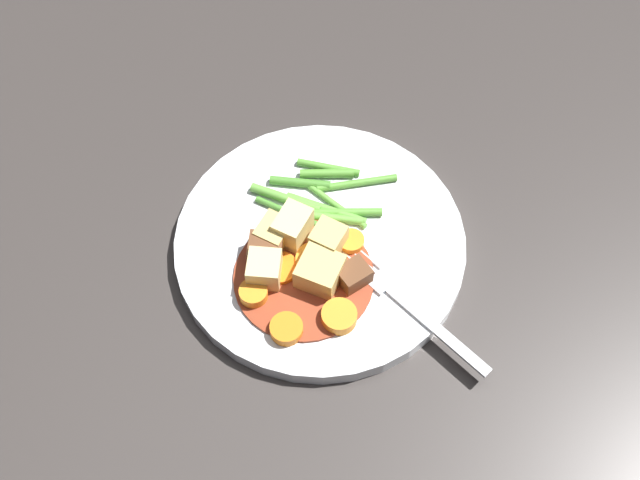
{
  "coord_description": "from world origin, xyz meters",
  "views": [
    {
      "loc": [
        0.39,
        0.07,
        0.68
      ],
      "look_at": [
        0.0,
        0.0,
        0.02
      ],
      "focal_mm": 47.06,
      "sensor_mm": 36.0,
      "label": 1
    }
  ],
  "objects_px": {
    "meat_chunk_0": "(353,276)",
    "carrot_slice_0": "(351,240)",
    "carrot_slice_5": "(254,294)",
    "carrot_slice_1": "(280,269)",
    "meat_chunk_1": "(266,250)",
    "carrot_slice_3": "(286,329)",
    "potato_chunk_2": "(274,234)",
    "fork": "(406,303)",
    "potato_chunk_1": "(292,231)",
    "potato_chunk_0": "(264,270)",
    "carrot_slice_4": "(339,317)",
    "dinner_plate": "(320,245)",
    "carrot_slice_2": "(311,260)",
    "potato_chunk_4": "(328,241)",
    "potato_chunk_3": "(320,272)"
  },
  "relations": [
    {
      "from": "potato_chunk_0",
      "to": "carrot_slice_4",
      "type": "bearing_deg",
      "value": 67.65
    },
    {
      "from": "potato_chunk_3",
      "to": "fork",
      "type": "bearing_deg",
      "value": 82.17
    },
    {
      "from": "carrot_slice_4",
      "to": "fork",
      "type": "relative_size",
      "value": 0.21
    },
    {
      "from": "carrot_slice_3",
      "to": "potato_chunk_2",
      "type": "bearing_deg",
      "value": -161.95
    },
    {
      "from": "carrot_slice_0",
      "to": "carrot_slice_2",
      "type": "xyz_separation_m",
      "value": [
        0.03,
        -0.03,
        0.0
      ]
    },
    {
      "from": "potato_chunk_2",
      "to": "potato_chunk_0",
      "type": "bearing_deg",
      "value": -1.12
    },
    {
      "from": "carrot_slice_4",
      "to": "meat_chunk_1",
      "type": "distance_m",
      "value": 0.09
    },
    {
      "from": "carrot_slice_0",
      "to": "potato_chunk_1",
      "type": "relative_size",
      "value": 0.68
    },
    {
      "from": "dinner_plate",
      "to": "carrot_slice_4",
      "type": "height_order",
      "value": "carrot_slice_4"
    },
    {
      "from": "carrot_slice_0",
      "to": "potato_chunk_1",
      "type": "xyz_separation_m",
      "value": [
        0.01,
        -0.05,
        0.01
      ]
    },
    {
      "from": "carrot_slice_2",
      "to": "potato_chunk_4",
      "type": "distance_m",
      "value": 0.02
    },
    {
      "from": "potato_chunk_2",
      "to": "fork",
      "type": "bearing_deg",
      "value": 71.4
    },
    {
      "from": "dinner_plate",
      "to": "potato_chunk_4",
      "type": "bearing_deg",
      "value": 47.92
    },
    {
      "from": "carrot_slice_5",
      "to": "meat_chunk_0",
      "type": "height_order",
      "value": "meat_chunk_0"
    },
    {
      "from": "potato_chunk_0",
      "to": "potato_chunk_3",
      "type": "relative_size",
      "value": 0.82
    },
    {
      "from": "potato_chunk_2",
      "to": "carrot_slice_5",
      "type": "bearing_deg",
      "value": -6.11
    },
    {
      "from": "dinner_plate",
      "to": "carrot_slice_5",
      "type": "xyz_separation_m",
      "value": [
        0.07,
        -0.05,
        0.02
      ]
    },
    {
      "from": "fork",
      "to": "potato_chunk_1",
      "type": "bearing_deg",
      "value": -112.71
    },
    {
      "from": "carrot_slice_1",
      "to": "meat_chunk_1",
      "type": "bearing_deg",
      "value": -127.26
    },
    {
      "from": "dinner_plate",
      "to": "carrot_slice_0",
      "type": "distance_m",
      "value": 0.03
    },
    {
      "from": "potato_chunk_2",
      "to": "meat_chunk_1",
      "type": "relative_size",
      "value": 1.01
    },
    {
      "from": "carrot_slice_2",
      "to": "potato_chunk_0",
      "type": "distance_m",
      "value": 0.04
    },
    {
      "from": "carrot_slice_4",
      "to": "potato_chunk_2",
      "type": "bearing_deg",
      "value": -133.77
    },
    {
      "from": "dinner_plate",
      "to": "carrot_slice_4",
      "type": "bearing_deg",
      "value": 21.65
    },
    {
      "from": "potato_chunk_1",
      "to": "carrot_slice_0",
      "type": "bearing_deg",
      "value": 96.58
    },
    {
      "from": "carrot_slice_3",
      "to": "carrot_slice_2",
      "type": "bearing_deg",
      "value": 173.04
    },
    {
      "from": "carrot_slice_0",
      "to": "potato_chunk_3",
      "type": "relative_size",
      "value": 0.65
    },
    {
      "from": "carrot_slice_0",
      "to": "carrot_slice_5",
      "type": "relative_size",
      "value": 0.94
    },
    {
      "from": "carrot_slice_4",
      "to": "meat_chunk_1",
      "type": "xyz_separation_m",
      "value": [
        -0.05,
        -0.08,
        0.01
      ]
    },
    {
      "from": "carrot_slice_5",
      "to": "potato_chunk_3",
      "type": "xyz_separation_m",
      "value": [
        -0.03,
        0.05,
        0.01
      ]
    },
    {
      "from": "potato_chunk_0",
      "to": "meat_chunk_0",
      "type": "xyz_separation_m",
      "value": [
        -0.01,
        0.08,
        -0.0
      ]
    },
    {
      "from": "carrot_slice_1",
      "to": "potato_chunk_2",
      "type": "height_order",
      "value": "potato_chunk_2"
    },
    {
      "from": "carrot_slice_5",
      "to": "potato_chunk_4",
      "type": "xyz_separation_m",
      "value": [
        -0.06,
        0.06,
        0.01
      ]
    },
    {
      "from": "potato_chunk_0",
      "to": "meat_chunk_1",
      "type": "distance_m",
      "value": 0.02
    },
    {
      "from": "potato_chunk_3",
      "to": "carrot_slice_5",
      "type": "bearing_deg",
      "value": -62.67
    },
    {
      "from": "potato_chunk_1",
      "to": "potato_chunk_0",
      "type": "bearing_deg",
      "value": -20.82
    },
    {
      "from": "dinner_plate",
      "to": "carrot_slice_1",
      "type": "xyz_separation_m",
      "value": [
        0.04,
        -0.03,
        0.01
      ]
    },
    {
      "from": "carrot_slice_1",
      "to": "carrot_slice_5",
      "type": "height_order",
      "value": "carrot_slice_5"
    },
    {
      "from": "potato_chunk_1",
      "to": "carrot_slice_3",
      "type": "bearing_deg",
      "value": 8.12
    },
    {
      "from": "dinner_plate",
      "to": "potato_chunk_3",
      "type": "bearing_deg",
      "value": 10.05
    },
    {
      "from": "potato_chunk_0",
      "to": "potato_chunk_2",
      "type": "distance_m",
      "value": 0.04
    },
    {
      "from": "carrot_slice_2",
      "to": "potato_chunk_3",
      "type": "relative_size",
      "value": 0.96
    },
    {
      "from": "carrot_slice_3",
      "to": "meat_chunk_1",
      "type": "bearing_deg",
      "value": -154.92
    },
    {
      "from": "meat_chunk_0",
      "to": "carrot_slice_0",
      "type": "bearing_deg",
      "value": -168.68
    },
    {
      "from": "carrot_slice_2",
      "to": "carrot_slice_5",
      "type": "xyz_separation_m",
      "value": [
        0.04,
        -0.04,
        0.0
      ]
    },
    {
      "from": "carrot_slice_1",
      "to": "potato_chunk_2",
      "type": "relative_size",
      "value": 1.05
    },
    {
      "from": "carrot_slice_0",
      "to": "potato_chunk_2",
      "type": "distance_m",
      "value": 0.07
    },
    {
      "from": "carrot_slice_5",
      "to": "carrot_slice_2",
      "type": "bearing_deg",
      "value": 134.64
    },
    {
      "from": "dinner_plate",
      "to": "potato_chunk_0",
      "type": "bearing_deg",
      "value": -41.29
    },
    {
      "from": "potato_chunk_3",
      "to": "potato_chunk_4",
      "type": "distance_m",
      "value": 0.03
    }
  ]
}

